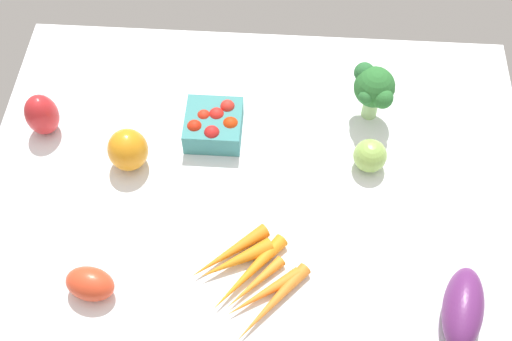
{
  "coord_description": "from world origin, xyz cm",
  "views": [
    {
      "loc": [
        -4.48,
        70.69,
        108.93
      ],
      "look_at": [
        0.0,
        0.0,
        4.0
      ],
      "focal_mm": 47.26,
      "sensor_mm": 36.0,
      "label": 1
    }
  ],
  "objects_px": {
    "bell_pepper_orange": "(128,150)",
    "roma_tomato": "(90,284)",
    "eggplant": "(463,308)",
    "broccoli_head": "(374,88)",
    "berry_basket": "(214,124)",
    "carrot_bunch": "(248,276)",
    "bell_pepper_red": "(42,115)",
    "heirloom_tomato_green": "(370,156)"
  },
  "relations": [
    {
      "from": "roma_tomato",
      "to": "eggplant",
      "type": "height_order",
      "value": "eggplant"
    },
    {
      "from": "eggplant",
      "to": "heirloom_tomato_green",
      "type": "bearing_deg",
      "value": 37.41
    },
    {
      "from": "bell_pepper_red",
      "to": "broccoli_head",
      "type": "distance_m",
      "value": 0.65
    },
    {
      "from": "bell_pepper_red",
      "to": "broccoli_head",
      "type": "xyz_separation_m",
      "value": [
        -0.64,
        -0.08,
        0.03
      ]
    },
    {
      "from": "bell_pepper_red",
      "to": "berry_basket",
      "type": "height_order",
      "value": "bell_pepper_red"
    },
    {
      "from": "bell_pepper_red",
      "to": "bell_pepper_orange",
      "type": "bearing_deg",
      "value": 158.73
    },
    {
      "from": "berry_basket",
      "to": "broccoli_head",
      "type": "distance_m",
      "value": 0.32
    },
    {
      "from": "bell_pepper_red",
      "to": "eggplant",
      "type": "height_order",
      "value": "bell_pepper_red"
    },
    {
      "from": "berry_basket",
      "to": "broccoli_head",
      "type": "height_order",
      "value": "broccoli_head"
    },
    {
      "from": "roma_tomato",
      "to": "eggplant",
      "type": "distance_m",
      "value": 0.62
    },
    {
      "from": "carrot_bunch",
      "to": "heirloom_tomato_green",
      "type": "distance_m",
      "value": 0.33
    },
    {
      "from": "bell_pepper_orange",
      "to": "broccoli_head",
      "type": "height_order",
      "value": "broccoli_head"
    },
    {
      "from": "bell_pepper_red",
      "to": "bell_pepper_orange",
      "type": "distance_m",
      "value": 0.19
    },
    {
      "from": "heirloom_tomato_green",
      "to": "eggplant",
      "type": "bearing_deg",
      "value": 115.45
    },
    {
      "from": "broccoli_head",
      "to": "roma_tomato",
      "type": "bearing_deg",
      "value": 40.91
    },
    {
      "from": "heirloom_tomato_green",
      "to": "berry_basket",
      "type": "bearing_deg",
      "value": -10.75
    },
    {
      "from": "berry_basket",
      "to": "roma_tomato",
      "type": "distance_m",
      "value": 0.39
    },
    {
      "from": "bell_pepper_orange",
      "to": "carrot_bunch",
      "type": "relative_size",
      "value": 0.39
    },
    {
      "from": "bell_pepper_orange",
      "to": "roma_tomato",
      "type": "relative_size",
      "value": 1.03
    },
    {
      "from": "bell_pepper_orange",
      "to": "berry_basket",
      "type": "distance_m",
      "value": 0.17
    },
    {
      "from": "bell_pepper_red",
      "to": "bell_pepper_orange",
      "type": "xyz_separation_m",
      "value": [
        -0.18,
        0.07,
        -0.0
      ]
    },
    {
      "from": "carrot_bunch",
      "to": "broccoli_head",
      "type": "xyz_separation_m",
      "value": [
        -0.22,
        -0.38,
        0.07
      ]
    },
    {
      "from": "carrot_bunch",
      "to": "eggplant",
      "type": "distance_m",
      "value": 0.36
    },
    {
      "from": "bell_pepper_red",
      "to": "berry_basket",
      "type": "relative_size",
      "value": 0.86
    },
    {
      "from": "heirloom_tomato_green",
      "to": "broccoli_head",
      "type": "height_order",
      "value": "broccoli_head"
    },
    {
      "from": "eggplant",
      "to": "broccoli_head",
      "type": "relative_size",
      "value": 1.19
    },
    {
      "from": "berry_basket",
      "to": "roma_tomato",
      "type": "relative_size",
      "value": 1.3
    },
    {
      "from": "bell_pepper_orange",
      "to": "broccoli_head",
      "type": "relative_size",
      "value": 0.71
    },
    {
      "from": "berry_basket",
      "to": "eggplant",
      "type": "relative_size",
      "value": 0.74
    },
    {
      "from": "eggplant",
      "to": "berry_basket",
      "type": "bearing_deg",
      "value": 63.28
    },
    {
      "from": "heirloom_tomato_green",
      "to": "bell_pepper_orange",
      "type": "bearing_deg",
      "value": 2.97
    },
    {
      "from": "berry_basket",
      "to": "roma_tomato",
      "type": "bearing_deg",
      "value": 63.45
    },
    {
      "from": "eggplant",
      "to": "broccoli_head",
      "type": "distance_m",
      "value": 0.45
    },
    {
      "from": "bell_pepper_red",
      "to": "broccoli_head",
      "type": "bearing_deg",
      "value": -173.01
    },
    {
      "from": "bell_pepper_red",
      "to": "broccoli_head",
      "type": "height_order",
      "value": "broccoli_head"
    },
    {
      "from": "bell_pepper_orange",
      "to": "carrot_bunch",
      "type": "bearing_deg",
      "value": 136.59
    },
    {
      "from": "carrot_bunch",
      "to": "heirloom_tomato_green",
      "type": "xyz_separation_m",
      "value": [
        -0.21,
        -0.25,
        0.02
      ]
    },
    {
      "from": "eggplant",
      "to": "broccoli_head",
      "type": "height_order",
      "value": "broccoli_head"
    },
    {
      "from": "bell_pepper_red",
      "to": "heirloom_tomato_green",
      "type": "bearing_deg",
      "value": 175.83
    },
    {
      "from": "heirloom_tomato_green",
      "to": "broccoli_head",
      "type": "distance_m",
      "value": 0.13
    },
    {
      "from": "bell_pepper_orange",
      "to": "roma_tomato",
      "type": "distance_m",
      "value": 0.27
    },
    {
      "from": "berry_basket",
      "to": "bell_pepper_red",
      "type": "bearing_deg",
      "value": 1.9
    }
  ]
}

